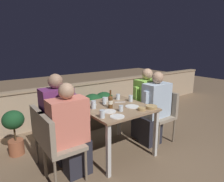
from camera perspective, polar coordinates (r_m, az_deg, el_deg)
ground_plane at (r=3.27m, az=0.79°, el=-16.92°), size 16.00×16.00×0.00m
parapet_wall at (r=4.41m, az=-11.73°, el=-3.28°), size 9.00×0.18×0.81m
dining_table at (r=3.00m, az=0.83°, el=-6.06°), size 0.95×0.98×0.75m
planter_hedge at (r=4.05m, az=-5.47°, el=-5.02°), size 0.99×0.47×0.68m
chair_left_near at (r=2.50m, az=-15.71°, el=-13.76°), size 0.45×0.44×0.86m
person_coral_top at (r=2.54m, az=-11.56°, el=-11.25°), size 0.51×0.26×1.22m
chair_left_far at (r=2.80m, az=-18.19°, el=-10.91°), size 0.45×0.44×0.86m
person_purple_stripe at (r=2.82m, az=-14.55°, el=-8.04°), size 0.49×0.26×1.28m
chair_right_near at (r=3.54m, az=14.20°, el=-5.52°), size 0.45×0.44×0.86m
person_blue_shirt at (r=3.37m, az=12.09°, el=-4.93°), size 0.51×0.26×1.22m
chair_right_far at (r=3.75m, az=11.45°, el=-4.32°), size 0.45×0.44×0.86m
person_green_blouse at (r=3.59m, az=9.36°, el=-3.50°), size 0.49×0.26×1.24m
beer_bottle at (r=2.86m, az=-0.45°, el=-2.97°), size 0.07×0.07×0.27m
plate_0 at (r=2.96m, az=5.78°, el=-4.44°), size 0.21×0.21×0.01m
plate_1 at (r=2.55m, az=1.51°, el=-7.30°), size 0.19×0.19×0.01m
plate_2 at (r=2.74m, az=-0.78°, el=-5.84°), size 0.18×0.18×0.01m
bowl_0 at (r=2.92m, az=11.18°, el=-4.45°), size 0.17×0.17×0.04m
bowl_1 at (r=3.25m, az=-1.35°, el=-2.38°), size 0.16×0.16×0.04m
bowl_2 at (r=2.82m, az=8.49°, el=-5.03°), size 0.11×0.11×0.04m
glass_cup_0 at (r=3.07m, az=-2.19°, el=-2.77°), size 0.06×0.06×0.10m
glass_cup_1 at (r=2.51m, az=-2.81°, el=-6.56°), size 0.07×0.07×0.10m
glass_cup_2 at (r=3.22m, az=5.36°, el=-2.09°), size 0.07×0.07×0.10m
glass_cup_3 at (r=3.33m, az=1.72°, el=-1.64°), size 0.07×0.07×0.09m
glass_cup_4 at (r=2.86m, az=-5.28°, el=-3.90°), size 0.07×0.07×0.12m
glass_cup_5 at (r=2.75m, az=2.58°, el=-4.98°), size 0.06×0.06×0.08m
fork_0 at (r=3.17m, az=2.33°, el=-3.19°), size 0.16×0.10×0.01m
fork_1 at (r=3.10m, az=-5.64°, el=-3.62°), size 0.06×0.17×0.01m
potted_plant at (r=3.35m, az=-26.18°, el=-9.49°), size 0.31×0.31×0.70m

